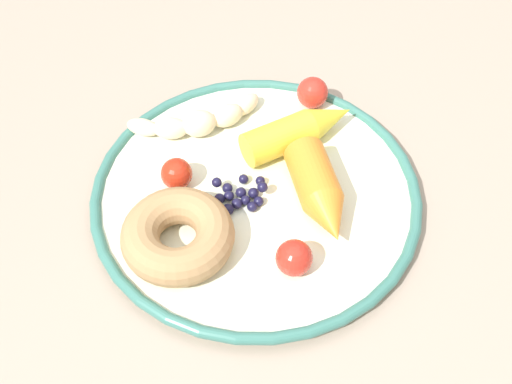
# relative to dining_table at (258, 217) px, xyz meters

# --- Properties ---
(dining_table) EXTENTS (1.21, 0.95, 0.75)m
(dining_table) POSITION_rel_dining_table_xyz_m (0.00, 0.00, 0.00)
(dining_table) COLOR tan
(dining_table) RESTS_ON ground_plane
(plate) EXTENTS (0.35, 0.35, 0.02)m
(plate) POSITION_rel_dining_table_xyz_m (0.03, -0.02, 0.09)
(plate) COLOR silver
(plate) RESTS_ON dining_table
(banana) EXTENTS (0.07, 0.16, 0.03)m
(banana) POSITION_rel_dining_table_xyz_m (-0.08, -0.03, 0.10)
(banana) COLOR beige
(banana) RESTS_ON plate
(carrot_orange) EXTENTS (0.12, 0.07, 0.04)m
(carrot_orange) POSITION_rel_dining_table_xyz_m (0.08, 0.03, 0.11)
(carrot_orange) COLOR orange
(carrot_orange) RESTS_ON plate
(carrot_yellow) EXTENTS (0.04, 0.13, 0.04)m
(carrot_yellow) POSITION_rel_dining_table_xyz_m (-0.01, 0.06, 0.11)
(carrot_yellow) COLOR yellow
(carrot_yellow) RESTS_ON plate
(donut) EXTENTS (0.13, 0.13, 0.04)m
(donut) POSITION_rel_dining_table_xyz_m (0.06, -0.12, 0.11)
(donut) COLOR #AC8355
(donut) RESTS_ON plate
(blueberry_pile) EXTENTS (0.05, 0.06, 0.02)m
(blueberry_pile) POSITION_rel_dining_table_xyz_m (0.03, -0.04, 0.10)
(blueberry_pile) COLOR #191638
(blueberry_pile) RESTS_ON plate
(tomato_near) EXTENTS (0.04, 0.04, 0.04)m
(tomato_near) POSITION_rel_dining_table_xyz_m (-0.06, 0.10, 0.11)
(tomato_near) COLOR red
(tomato_near) RESTS_ON plate
(tomato_mid) EXTENTS (0.03, 0.03, 0.03)m
(tomato_mid) POSITION_rel_dining_table_xyz_m (-0.02, -0.09, 0.11)
(tomato_mid) COLOR red
(tomato_mid) RESTS_ON plate
(tomato_far) EXTENTS (0.04, 0.04, 0.04)m
(tomato_far) POSITION_rel_dining_table_xyz_m (0.13, -0.03, 0.11)
(tomato_far) COLOR red
(tomato_far) RESTS_ON plate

